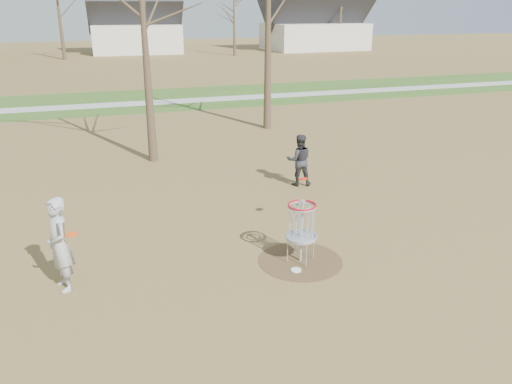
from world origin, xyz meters
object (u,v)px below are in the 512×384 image
Objects in this scene: player_standing at (59,245)px; disc_golf_basket at (302,222)px; player_throwing at (299,160)px; disc_grounded at (296,270)px.

player_standing reaches higher than disc_golf_basket.
player_standing is 4.74m from disc_golf_basket.
player_standing reaches higher than player_throwing.
disc_grounded is (-2.11, -4.89, -0.76)m from player_throwing.
player_standing is 7.76m from player_throwing.
player_throwing is 7.12× the size of disc_grounded.
player_throwing is at bearing 67.61° from disc_golf_basket.
player_standing is at bearing 45.72° from player_throwing.
disc_grounded is at bearing -124.10° from disc_golf_basket.
disc_golf_basket is (-1.86, -4.52, 0.13)m from player_throwing.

